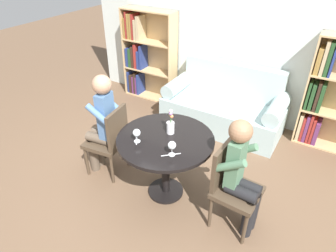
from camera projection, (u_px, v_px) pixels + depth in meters
The scene contains 15 objects.
ground_plane at pixel (166, 191), 3.46m from camera, with size 16.00×16.00×0.00m, color brown.
back_wall at pixel (243, 31), 4.24m from camera, with size 5.20×0.05×2.70m.
round_table at pixel (166, 149), 3.13m from camera, with size 1.01×1.01×0.75m.
couch at pixel (224, 107), 4.50m from camera, with size 1.74×0.80×0.92m.
bookshelf_left at pixel (144, 54), 5.16m from camera, with size 0.95×0.28×1.52m.
bookshelf_right at pixel (333, 98), 3.88m from camera, with size 0.95×0.28×1.52m.
chair_left at pixel (110, 139), 3.50m from camera, with size 0.47×0.47×0.90m.
chair_right at pixel (231, 184), 2.86m from camera, with size 0.44×0.44×0.90m.
person_left at pixel (102, 123), 3.41m from camera, with size 0.44×0.37×1.29m.
person_right at pixel (242, 175), 2.73m from camera, with size 0.43×0.35×1.21m.
wine_glass_left at pixel (137, 133), 2.95m from camera, with size 0.08×0.08×0.14m.
wine_glass_right at pixel (172, 146), 2.77m from camera, with size 0.08×0.08×0.15m.
flower_vase at pixel (171, 125), 3.08m from camera, with size 0.08×0.08×0.28m.
knife_left_setting at pixel (171, 155), 2.82m from camera, with size 0.15×0.14×0.00m.
fork_left_setting at pixel (136, 139), 3.04m from camera, with size 0.12×0.16×0.00m.
Camera 1 is at (1.31, -2.13, 2.51)m, focal length 32.00 mm.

